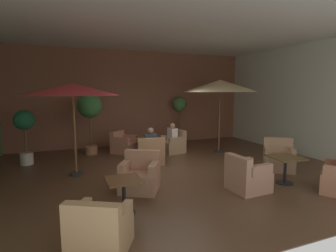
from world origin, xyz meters
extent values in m
cube|color=#523624|center=(0.00, 0.00, -0.01)|extent=(10.00, 8.24, 0.02)
cube|color=brown|center=(0.00, 4.08, 1.94)|extent=(10.00, 0.08, 3.88)
cube|color=silver|center=(4.96, 0.00, 1.94)|extent=(0.08, 8.24, 3.88)
cube|color=silver|center=(0.00, 0.00, 3.91)|extent=(10.00, 8.24, 0.06)
cylinder|color=black|center=(-0.12, 1.94, 0.01)|extent=(0.38, 0.38, 0.02)
cylinder|color=black|center=(-0.12, 1.94, 0.31)|extent=(0.07, 0.07, 0.63)
cube|color=brown|center=(-0.12, 1.94, 0.65)|extent=(0.76, 0.76, 0.03)
cube|color=tan|center=(0.84, 2.07, 0.21)|extent=(0.83, 0.86, 0.42)
cube|color=tan|center=(1.12, 2.11, 0.62)|extent=(0.27, 0.78, 0.40)
cube|color=tan|center=(0.85, 1.75, 0.52)|extent=(0.58, 0.20, 0.19)
cube|color=tan|center=(0.76, 2.39, 0.52)|extent=(0.58, 0.20, 0.19)
cube|color=tan|center=(-0.82, 2.62, 0.20)|extent=(1.06, 1.06, 0.40)
cube|color=tan|center=(-1.05, 2.84, 0.60)|extent=(0.62, 0.63, 0.40)
cube|color=tan|center=(-0.59, 2.79, 0.52)|extent=(0.54, 0.53, 0.23)
cube|color=tan|center=(-0.99, 2.38, 0.52)|extent=(0.54, 0.53, 0.23)
cube|color=tan|center=(-0.35, 0.99, 0.23)|extent=(0.97, 0.91, 0.46)
cube|color=tan|center=(-0.42, 0.71, 0.65)|extent=(0.83, 0.35, 0.38)
cube|color=tan|center=(-0.67, 1.11, 0.58)|extent=(0.28, 0.60, 0.24)
cube|color=tan|center=(-0.02, 0.95, 0.58)|extent=(0.28, 0.60, 0.24)
cylinder|color=black|center=(-1.90, -2.16, 0.01)|extent=(0.42, 0.42, 0.02)
cylinder|color=black|center=(-1.90, -2.16, 0.31)|extent=(0.07, 0.07, 0.63)
cube|color=brown|center=(-1.90, -2.16, 0.65)|extent=(0.62, 0.62, 0.03)
cube|color=tan|center=(-2.45, -3.16, 0.21)|extent=(1.03, 1.04, 0.41)
cube|color=tan|center=(-2.59, -3.42, 0.62)|extent=(0.75, 0.51, 0.41)
cube|color=tan|center=(-2.71, -2.97, 0.52)|extent=(0.39, 0.58, 0.22)
cube|color=tan|center=(-2.15, -3.28, 0.52)|extent=(0.39, 0.58, 0.22)
cube|color=#B27A5B|center=(-1.33, -1.18, 0.22)|extent=(1.08, 1.06, 0.43)
cube|color=#B27A5B|center=(-1.18, -0.92, 0.66)|extent=(0.79, 0.55, 0.45)
cube|color=#B27A5B|center=(-1.06, -1.38, 0.55)|extent=(0.42, 0.58, 0.23)
cube|color=#B27A5B|center=(-1.64, -1.04, 0.55)|extent=(0.42, 0.58, 0.23)
cylinder|color=black|center=(2.12, -2.00, 0.01)|extent=(0.41, 0.41, 0.02)
cylinder|color=black|center=(2.12, -2.00, 0.31)|extent=(0.07, 0.07, 0.63)
cube|color=brown|center=(2.12, -2.00, 0.65)|extent=(0.78, 0.78, 0.03)
cube|color=tan|center=(0.97, -2.06, 0.22)|extent=(0.82, 0.79, 0.45)
cube|color=tan|center=(0.67, -2.07, 0.64)|extent=(0.21, 0.77, 0.39)
cube|color=tan|center=(1.00, -1.75, 0.56)|extent=(0.62, 0.17, 0.22)
cube|color=tan|center=(1.03, -2.36, 0.56)|extent=(0.62, 0.17, 0.22)
cube|color=tan|center=(2.81, -1.09, 0.22)|extent=(1.10, 1.09, 0.44)
cube|color=tan|center=(2.99, -0.85, 0.67)|extent=(0.74, 0.61, 0.46)
cube|color=tan|center=(3.04, -1.32, 0.56)|extent=(0.47, 0.56, 0.23)
cube|color=tan|center=(2.52, -0.92, 0.56)|extent=(0.47, 0.56, 0.23)
cylinder|color=#2D2D2D|center=(-2.60, 0.56, 0.04)|extent=(0.32, 0.32, 0.08)
cylinder|color=brown|center=(-2.60, 0.56, 1.20)|extent=(0.06, 0.06, 2.40)
cone|color=#CE363B|center=(-2.60, 0.56, 2.29)|extent=(2.38, 2.38, 0.31)
cylinder|color=#2D2D2D|center=(2.46, 1.49, 0.04)|extent=(0.32, 0.32, 0.08)
cylinder|color=brown|center=(2.46, 1.49, 1.30)|extent=(0.06, 0.06, 2.61)
cone|color=beige|center=(2.46, 1.49, 2.44)|extent=(2.66, 2.66, 0.44)
cylinder|color=#AC6D47|center=(-1.97, 2.91, 0.15)|extent=(0.43, 0.43, 0.30)
cylinder|color=brown|center=(-1.97, 2.91, 0.84)|extent=(0.06, 0.06, 1.07)
sphere|color=#386D38|center=(-1.97, 2.91, 1.74)|extent=(0.86, 0.86, 0.86)
cylinder|color=beige|center=(-3.96, 2.24, 0.18)|extent=(0.38, 0.38, 0.36)
cylinder|color=brown|center=(-3.96, 2.24, 0.74)|extent=(0.06, 0.06, 0.76)
sphere|color=#1E593A|center=(-3.96, 2.24, 1.38)|extent=(0.61, 0.61, 0.61)
cylinder|color=#373133|center=(1.85, 3.67, 0.21)|extent=(0.38, 0.38, 0.42)
cylinder|color=brown|center=(1.85, 3.67, 0.94)|extent=(0.06, 0.06, 1.04)
sphere|color=#498640|center=(1.85, 3.67, 1.71)|extent=(0.59, 0.59, 0.59)
cube|color=silver|center=(0.84, 2.07, 0.66)|extent=(0.30, 0.40, 0.48)
sphere|color=tan|center=(0.84, 2.07, 1.00)|extent=(0.20, 0.20, 0.20)
cube|color=#313A40|center=(-0.35, 0.99, 0.69)|extent=(0.43, 0.32, 0.47)
sphere|color=#815C4A|center=(-0.35, 0.99, 1.02)|extent=(0.20, 0.20, 0.20)
cylinder|color=white|center=(-0.08, 1.90, 0.72)|extent=(0.08, 0.08, 0.11)
camera|label=1|loc=(-2.87, -6.75, 2.24)|focal=28.29mm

